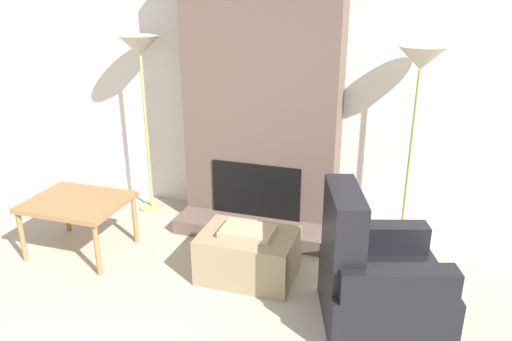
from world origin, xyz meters
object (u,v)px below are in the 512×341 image
Objects in this scene: floor_lamp_left at (140,57)px; floor_lamp_right at (420,71)px; side_table at (77,206)px; ottoman at (248,255)px; armchair at (373,284)px.

floor_lamp_right is (2.54, 0.00, -0.01)m from floor_lamp_left.
ottoman is at bearing 2.00° from side_table.
ottoman is 1.55m from side_table.
ottoman is 0.92× the size of side_table.
side_table is (-2.54, 0.22, 0.14)m from armchair.
armchair is at bearing -26.97° from floor_lamp_left.
ottoman is at bearing -140.75° from floor_lamp_right.
floor_lamp_left is 1.00× the size of floor_lamp_right.
armchair is at bearing -15.26° from ottoman.
floor_lamp_left reaches higher than floor_lamp_right.
side_table is at bearing -159.65° from floor_lamp_right.
floor_lamp_right is (2.69, 1.00, 1.13)m from side_table.
floor_lamp_left is (0.14, 1.00, 1.14)m from side_table.
side_table is (-1.53, -0.05, 0.24)m from ottoman.
floor_lamp_right reaches higher than armchair.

